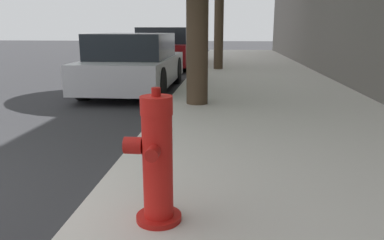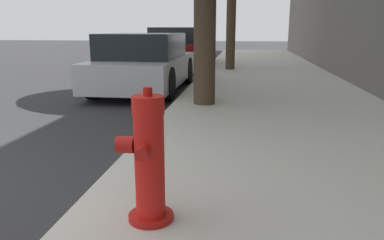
# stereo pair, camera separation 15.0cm
# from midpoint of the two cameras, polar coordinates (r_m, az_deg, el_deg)

# --- Properties ---
(fire_hydrant) EXTENTS (0.35, 0.38, 0.87)m
(fire_hydrant) POSITION_cam_midpoint_polar(r_m,az_deg,el_deg) (2.37, -7.21, -6.30)
(fire_hydrant) COLOR #A91511
(fire_hydrant) RESTS_ON sidewalk_slab
(parked_car_near) EXTENTS (1.70, 3.91, 1.26)m
(parked_car_near) POSITION_cam_midpoint_polar(r_m,az_deg,el_deg) (8.47, -9.23, 8.53)
(parked_car_near) COLOR #B7B7BC
(parked_car_near) RESTS_ON ground_plane
(parked_car_mid) EXTENTS (1.83, 4.02, 1.40)m
(parked_car_mid) POSITION_cam_midpoint_polar(r_m,az_deg,el_deg) (13.44, -4.22, 10.84)
(parked_car_mid) COLOR maroon
(parked_car_mid) RESTS_ON ground_plane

